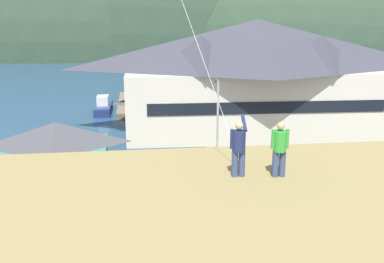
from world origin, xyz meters
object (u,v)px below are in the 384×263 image
at_px(wharf_dock, 131,104).
at_px(moored_boat_outer_mooring, 156,98).
at_px(storage_shed_waterside, 156,110).
at_px(parked_car_back_row_right, 221,181).
at_px(storage_shed_near_lot, 58,159).
at_px(parking_light_pole, 218,122).
at_px(harbor_lodge, 256,73).
at_px(person_companion, 280,148).
at_px(person_kite_flyer, 239,147).
at_px(moored_boat_wharfside, 103,107).
at_px(parked_car_mid_row_far, 280,215).

distance_m(wharf_dock, moored_boat_outer_mooring, 3.73).
height_order(storage_shed_waterside, parked_car_back_row_right, storage_shed_waterside).
bearing_deg(storage_shed_near_lot, moored_boat_outer_mooring, 75.50).
bearing_deg(moored_boat_outer_mooring, parking_light_pole, -82.88).
bearing_deg(wharf_dock, moored_boat_outer_mooring, 27.43).
xyz_separation_m(harbor_lodge, person_companion, (-7.57, -31.34, 2.24)).
bearing_deg(person_kite_flyer, moored_boat_wharfside, 99.98).
xyz_separation_m(storage_shed_near_lot, person_companion, (9.70, -16.49, 5.56)).
height_order(harbor_lodge, moored_boat_wharfside, harbor_lodge).
xyz_separation_m(storage_shed_waterside, wharf_dock, (-2.74, 12.79, -2.01)).
bearing_deg(person_companion, storage_shed_waterside, 94.53).
distance_m(storage_shed_near_lot, person_companion, 19.92).
distance_m(moored_boat_outer_mooring, parked_car_back_row_right, 31.20).
xyz_separation_m(storage_shed_waterside, person_kite_flyer, (1.29, -31.70, 5.89)).
xyz_separation_m(storage_shed_near_lot, person_kite_flyer, (8.46, -16.32, 5.57)).
bearing_deg(moored_boat_wharfside, storage_shed_waterside, -58.36).
relative_size(moored_boat_wharfside, person_companion, 3.43).
bearing_deg(wharf_dock, parked_car_mid_row_far, -75.92).
bearing_deg(parked_car_back_row_right, storage_shed_near_lot, 173.85).
xyz_separation_m(parked_car_back_row_right, person_kite_flyer, (-2.37, -15.15, 7.18)).
height_order(storage_shed_near_lot, storage_shed_waterside, storage_shed_near_lot).
height_order(harbor_lodge, moored_boat_outer_mooring, harbor_lodge).
bearing_deg(wharf_dock, parked_car_back_row_right, -77.70).
bearing_deg(storage_shed_waterside, storage_shed_near_lot, -115.02).
bearing_deg(harbor_lodge, parked_car_mid_row_far, -100.71).
height_order(harbor_lodge, parking_light_pole, harbor_lodge).
relative_size(parked_car_mid_row_far, parked_car_back_row_right, 1.00).
distance_m(wharf_dock, parked_car_back_row_right, 30.03).
relative_size(parked_car_mid_row_far, person_kite_flyer, 2.27).
distance_m(parked_car_mid_row_far, parking_light_pole, 9.90).
bearing_deg(moored_boat_wharfside, moored_boat_outer_mooring, 35.84).
distance_m(harbor_lodge, parked_car_mid_row_far, 22.51).
bearing_deg(storage_shed_near_lot, wharf_dock, 81.05).
xyz_separation_m(wharf_dock, person_kite_flyer, (4.03, -44.49, 7.90)).
relative_size(wharf_dock, parked_car_back_row_right, 3.26).
bearing_deg(parked_car_mid_row_far, parked_car_back_row_right, 112.97).
relative_size(storage_shed_near_lot, person_kite_flyer, 3.85).
xyz_separation_m(harbor_lodge, parked_car_mid_row_far, (-4.08, -21.58, -4.93)).
distance_m(storage_shed_waterside, parking_light_pole, 13.69).
xyz_separation_m(harbor_lodge, moored_boat_outer_mooring, (-9.55, 15.02, -5.27)).
height_order(wharf_dock, moored_boat_wharfside, moored_boat_wharfside).
distance_m(parking_light_pole, person_kite_flyer, 19.36).
bearing_deg(storage_shed_waterside, parked_car_back_row_right, -77.54).
bearing_deg(parking_light_pole, storage_shed_near_lot, -167.75).
bearing_deg(parked_car_mid_row_far, wharf_dock, 104.08).
relative_size(parking_light_pole, person_companion, 4.14).
distance_m(moored_boat_wharfside, person_kite_flyer, 42.76).
bearing_deg(parked_car_back_row_right, person_kite_flyer, -98.89).
distance_m(storage_shed_near_lot, moored_boat_wharfside, 25.24).
bearing_deg(harbor_lodge, storage_shed_waterside, 177.01).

